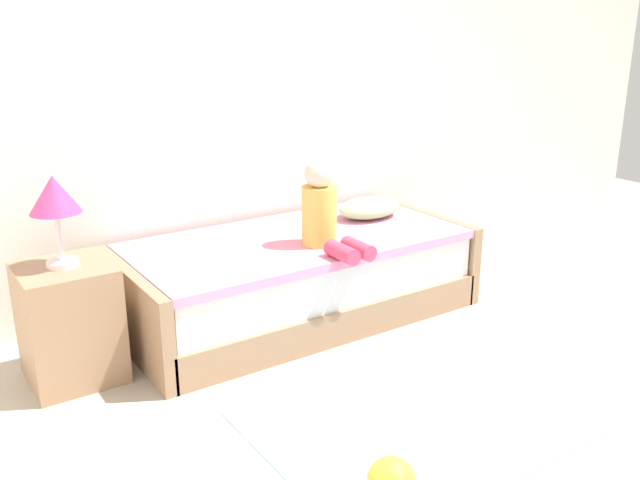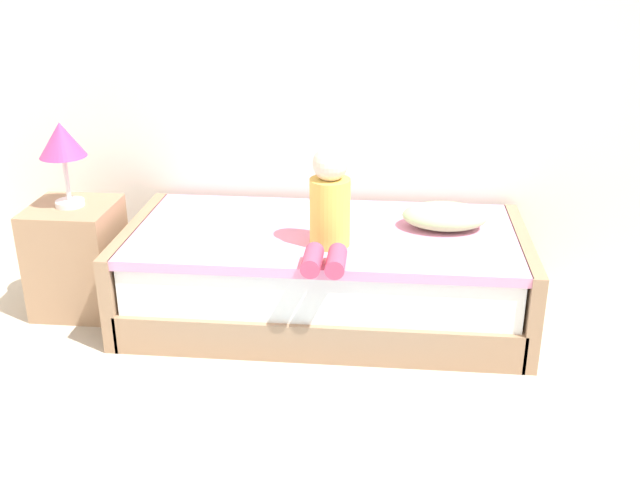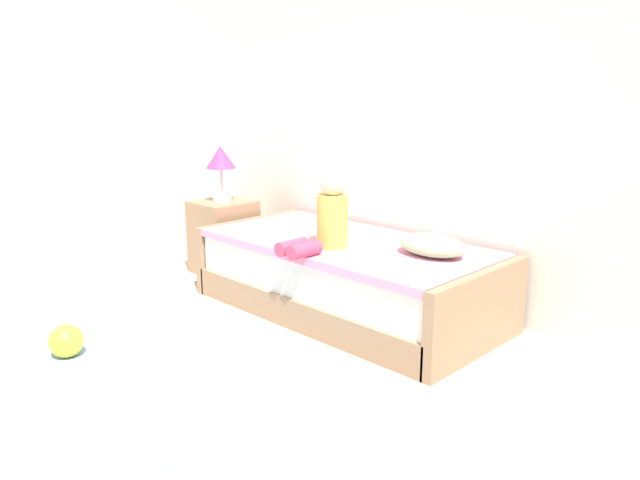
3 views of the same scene
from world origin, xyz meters
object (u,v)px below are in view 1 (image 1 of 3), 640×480
(bed, at_px, (297,277))
(nightstand, at_px, (70,323))
(table_lamp, at_px, (55,199))
(child_figure, at_px, (324,212))
(pillow, at_px, (369,208))

(bed, relative_size, nightstand, 3.52)
(table_lamp, xyz_separation_m, child_figure, (1.39, -0.20, -0.23))
(table_lamp, height_order, pillow, table_lamp)
(bed, bearing_deg, child_figure, -79.59)
(child_figure, relative_size, pillow, 1.16)
(bed, height_order, nightstand, nightstand)
(bed, distance_m, nightstand, 1.35)
(child_figure, bearing_deg, pillow, 29.58)
(table_lamp, bearing_deg, child_figure, -8.23)
(nightstand, bearing_deg, child_figure, -8.23)
(table_lamp, bearing_deg, bed, 1.16)
(bed, distance_m, child_figure, 0.51)
(table_lamp, bearing_deg, pillow, 3.69)
(pillow, bearing_deg, nightstand, -176.31)
(pillow, bearing_deg, child_figure, -150.42)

